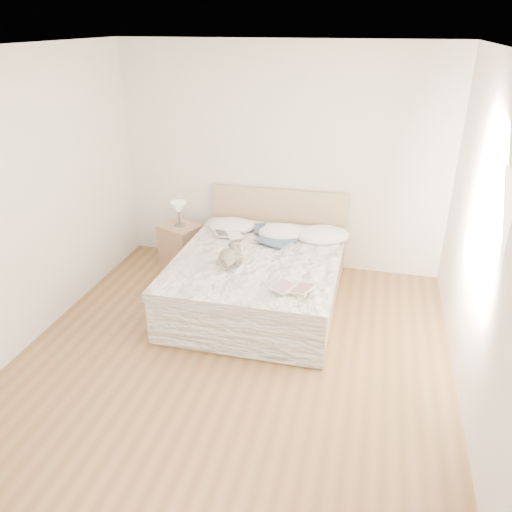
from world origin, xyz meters
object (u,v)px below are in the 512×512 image
photo_book (228,235)px  teddy_bear (227,262)px  childrens_book (293,288)px  bed (260,276)px  table_lamp (179,209)px  nightstand (182,246)px

photo_book → teddy_bear: bearing=-105.5°
photo_book → childrens_book: same height
bed → childrens_book: bed is taller
table_lamp → photo_book: table_lamp is taller
photo_book → table_lamp: bearing=125.9°
table_lamp → childrens_book: size_ratio=0.82×
photo_book → teddy_bear: size_ratio=1.03×
bed → photo_book: bed is taller
nightstand → teddy_bear: (0.92, -1.02, 0.37)m
nightstand → table_lamp: (-0.00, -0.01, 0.50)m
bed → photo_book: 0.64m
nightstand → photo_book: 0.85m
childrens_book → nightstand: bearing=160.9°
bed → photo_book: size_ratio=6.78×
table_lamp → teddy_bear: (0.92, -1.01, -0.13)m
bed → childrens_book: bearing=-56.9°
teddy_bear → bed: bearing=67.8°
nightstand → table_lamp: bearing=-91.2°
nightstand → photo_book: photo_book is taller
childrens_book → teddy_bear: 0.82m
teddy_bear → childrens_book: bearing=-15.9°
bed → table_lamp: size_ratio=6.91×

